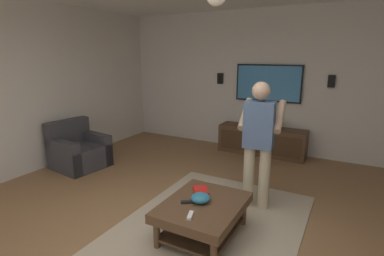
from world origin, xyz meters
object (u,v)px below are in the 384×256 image
object	(u,v)px
coffee_table	(203,211)
tv	(268,83)
bowl	(200,198)
remote_black	(188,202)
book	(201,191)
media_console	(262,141)
remote_white	(190,215)
wall_speaker_left	(331,81)
vase_round	(277,123)
armchair	(79,152)
wall_speaker_right	(220,78)
person_standing	(259,138)

from	to	relation	value
coffee_table	tv	world-z (taller)	tv
bowl	remote_black	xyz separation A→B (m)	(-0.09, 0.11, -0.04)
bowl	book	world-z (taller)	bowl
media_console	tv	size ratio (longest dim) A/B	1.31
coffee_table	remote_white	size ratio (longest dim) A/B	6.67
remote_black	wall_speaker_left	size ratio (longest dim) A/B	0.68
vase_round	bowl	bearing A→B (deg)	178.12
armchair	wall_speaker_right	xyz separation A→B (m)	(2.49, -1.63, 1.17)
media_console	wall_speaker_right	distance (m)	1.59
armchair	media_console	world-z (taller)	armchair
tv	person_standing	bearing A→B (deg)	12.51
armchair	wall_speaker_right	distance (m)	3.20
person_standing	remote_black	world-z (taller)	person_standing
bowl	remote_black	distance (m)	0.15
media_console	tv	distance (m)	1.15
tv	book	world-z (taller)	tv
person_standing	wall_speaker_left	world-z (taller)	person_standing
remote_black	wall_speaker_right	bearing A→B (deg)	-105.37
bowl	remote_white	xyz separation A→B (m)	(-0.31, -0.05, -0.04)
coffee_table	person_standing	bearing A→B (deg)	-18.55
wall_speaker_left	bowl	bearing A→B (deg)	163.96
tv	person_standing	distance (m)	2.48
wall_speaker_right	book	bearing A→B (deg)	-160.29
armchair	media_console	size ratio (longest dim) A/B	0.53
bowl	remote_white	size ratio (longest dim) A/B	1.40
tv	wall_speaker_left	bearing A→B (deg)	90.67
person_standing	vase_round	world-z (taller)	person_standing
media_console	bowl	world-z (taller)	media_console
armchair	wall_speaker_right	world-z (taller)	wall_speaker_right
person_standing	bowl	world-z (taller)	person_standing
tv	vase_round	bearing A→B (deg)	50.32
vase_round	wall_speaker_left	distance (m)	1.21
remote_white	vase_round	xyz separation A→B (m)	(3.38, -0.05, 0.25)
armchair	person_standing	world-z (taller)	person_standing
person_standing	wall_speaker_right	bearing A→B (deg)	27.83
book	wall_speaker_left	world-z (taller)	wall_speaker_left
tv	book	distance (m)	3.24
remote_white	bowl	bearing A→B (deg)	172.32
remote_black	vase_round	distance (m)	3.17
media_console	book	xyz separation A→B (m)	(-2.84, -0.08, 0.14)
remote_black	wall_speaker_right	world-z (taller)	wall_speaker_right
book	wall_speaker_left	size ratio (longest dim) A/B	1.00
armchair	person_standing	bearing A→B (deg)	8.55
tv	remote_black	size ratio (longest dim) A/B	8.64
media_console	remote_black	distance (m)	3.15
coffee_table	person_standing	distance (m)	1.17
remote_white	tv	bearing A→B (deg)	167.28
tv	remote_black	bearing A→B (deg)	1.22
tv	remote_black	distance (m)	3.53
armchair	bowl	xyz separation A→B (m)	(-0.82, -2.84, 0.17)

